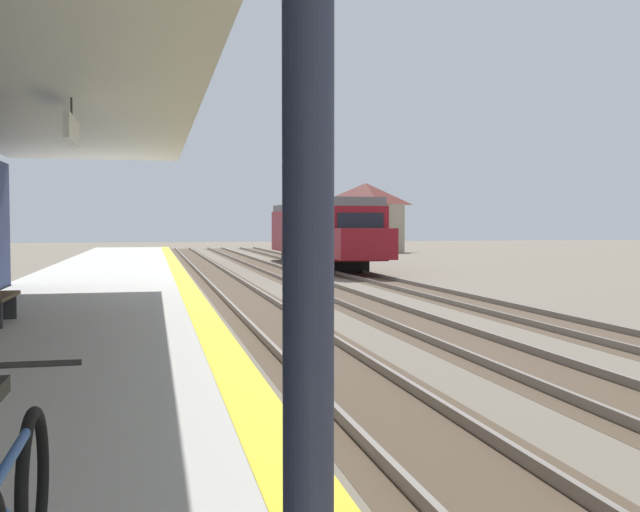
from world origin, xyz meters
TOP-DOWN VIEW (x-y plane):
  - station_platform at (-2.50, 16.00)m, footprint 5.00×80.00m
  - track_pair_nearest_platform at (1.90, 20.00)m, footprint 2.34×120.00m
  - track_pair_middle at (5.30, 20.00)m, footprint 2.34×120.00m
  - track_pair_far_side at (8.70, 20.00)m, footprint 2.34×120.00m
  - approaching_train at (8.70, 44.79)m, footprint 2.93×19.60m
  - rail_signal_post at (3.49, 23.24)m, footprint 0.32×0.34m
  - distant_trackside_house at (18.34, 67.86)m, footprint 6.60×5.28m

SIDE VIEW (x-z plane):
  - track_pair_nearest_platform at x=1.90m, z-range -0.03..0.13m
  - track_pair_middle at x=5.30m, z-range -0.03..0.13m
  - track_pair_far_side at x=8.70m, z-range -0.03..0.13m
  - station_platform at x=-2.50m, z-range 0.00..0.90m
  - approaching_train at x=8.70m, z-range -0.20..4.56m
  - rail_signal_post at x=3.49m, z-range 0.59..5.79m
  - distant_trackside_house at x=18.34m, z-range 0.14..6.54m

